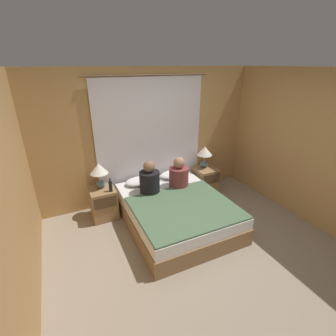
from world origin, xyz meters
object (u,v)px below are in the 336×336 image
pillow_right (174,174)px  beer_bottle_on_left_stand (111,186)px  pillow_left (140,181)px  person_left_in_bed (150,180)px  lamp_left (99,171)px  person_right_in_bed (179,175)px  nightstand_left (104,203)px  bed (176,211)px  nightstand_right (205,180)px  lamp_right (205,153)px

pillow_right → beer_bottle_on_left_stand: 1.31m
pillow_left → person_left_in_bed: (0.05, -0.38, 0.18)m
lamp_left → person_right_in_bed: bearing=-16.5°
person_right_in_bed → beer_bottle_on_left_stand: person_right_in_bed is taller
person_left_in_bed → person_right_in_bed: (0.56, 0.00, -0.01)m
nightstand_left → person_left_in_bed: bearing=-22.1°
bed → person_left_in_bed: size_ratio=3.38×
lamp_left → beer_bottle_on_left_stand: (0.13, -0.21, -0.21)m
person_left_in_bed → beer_bottle_on_left_stand: person_left_in_bed is taller
beer_bottle_on_left_stand → person_left_in_bed: bearing=-15.8°
person_right_in_bed → nightstand_right: bearing=21.2°
nightstand_right → pillow_left: pillow_left is taller
pillow_right → pillow_left: bearing=180.0°
pillow_right → person_left_in_bed: bearing=-149.6°
lamp_right → beer_bottle_on_left_stand: 2.02m
person_left_in_bed → beer_bottle_on_left_stand: bearing=164.2°
lamp_right → person_left_in_bed: bearing=-163.9°
bed → lamp_left: 1.47m
nightstand_right → beer_bottle_on_left_stand: (-2.00, -0.13, 0.37)m
pillow_left → lamp_right: bearing=0.5°
bed → person_right_in_bed: (0.26, 0.40, 0.46)m
person_left_in_bed → person_right_in_bed: 0.57m
nightstand_right → lamp_right: lamp_right is taller
person_left_in_bed → bed: bearing=-53.3°
bed → person_right_in_bed: person_right_in_bed is taller
bed → beer_bottle_on_left_stand: 1.18m
lamp_left → person_left_in_bed: bearing=-27.3°
bed → beer_bottle_on_left_stand: (-0.94, 0.58, 0.42)m
lamp_right → beer_bottle_on_left_stand: lamp_right is taller
nightstand_right → bed: bearing=-146.1°
bed → lamp_right: (1.06, 0.80, 0.63)m
nightstand_left → pillow_left: (0.71, 0.07, 0.25)m
lamp_right → person_right_in_bed: bearing=-153.8°
bed → pillow_right: pillow_right is taller
nightstand_right → beer_bottle_on_left_stand: size_ratio=2.29×
nightstand_left → beer_bottle_on_left_stand: size_ratio=2.29×
lamp_left → person_right_in_bed: size_ratio=0.79×
bed → nightstand_right: size_ratio=3.65×
person_left_in_bed → nightstand_right: bearing=12.8°
bed → nightstand_left: (-1.06, 0.71, 0.05)m
lamp_right → person_left_in_bed: 1.43m
pillow_left → person_right_in_bed: 0.74m
nightstand_left → pillow_right: size_ratio=1.01×
lamp_left → beer_bottle_on_left_stand: size_ratio=1.87×
lamp_left → lamp_right: bearing=0.0°
lamp_right → person_left_in_bed: person_left_in_bed is taller
lamp_right → pillow_left: (-1.41, -0.01, -0.33)m
person_left_in_bed → nightstand_left: bearing=157.9°
lamp_left → pillow_left: bearing=-0.9°
bed → nightstand_left: bearing=146.1°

